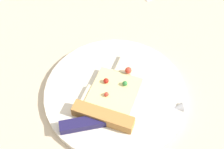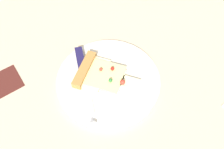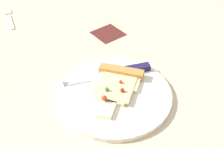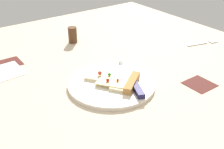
# 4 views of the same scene
# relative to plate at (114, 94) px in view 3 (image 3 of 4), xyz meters

# --- Properties ---
(ground_plane) EXTENTS (1.55, 1.55, 0.03)m
(ground_plane) POSITION_rel_plate_xyz_m (-0.02, -0.03, -0.02)
(ground_plane) COLOR #C6B293
(ground_plane) RESTS_ON ground
(plate) EXTENTS (0.29, 0.29, 0.01)m
(plate) POSITION_rel_plate_xyz_m (0.00, 0.00, 0.00)
(plate) COLOR silver
(plate) RESTS_ON ground_plane
(pizza_slice) EXTENTS (0.19, 0.16, 0.03)m
(pizza_slice) POSITION_rel_plate_xyz_m (0.02, 0.01, 0.01)
(pizza_slice) COLOR beige
(pizza_slice) RESTS_ON plate
(knife) EXTENTS (0.23, 0.11, 0.02)m
(knife) POSITION_rel_plate_xyz_m (0.05, 0.05, 0.01)
(knife) COLOR silver
(knife) RESTS_ON plate
(fork) EXTENTS (0.06, 0.15, 0.01)m
(fork) POSITION_rel_plate_xyz_m (-0.05, 0.55, -0.00)
(fork) COLOR silver
(fork) RESTS_ON ground_plane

